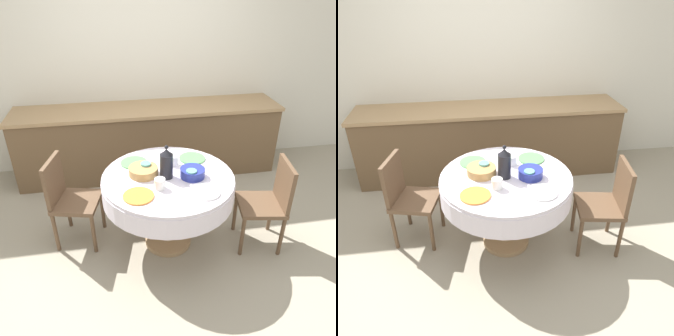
# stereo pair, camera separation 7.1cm
# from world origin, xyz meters

# --- Properties ---
(ground_plane) EXTENTS (12.00, 12.00, 0.00)m
(ground_plane) POSITION_xyz_m (0.00, 0.00, 0.00)
(ground_plane) COLOR #9E937F
(wall_back) EXTENTS (7.00, 0.05, 2.60)m
(wall_back) POSITION_xyz_m (0.00, 1.73, 1.30)
(wall_back) COLOR silver
(wall_back) RESTS_ON ground_plane
(kitchen_counter) EXTENTS (3.24, 0.64, 0.88)m
(kitchen_counter) POSITION_xyz_m (0.00, 1.40, 0.44)
(kitchen_counter) COLOR brown
(kitchen_counter) RESTS_ON ground_plane
(dining_table) EXTENTS (1.16, 1.16, 0.75)m
(dining_table) POSITION_xyz_m (0.00, 0.00, 0.62)
(dining_table) COLOR tan
(dining_table) RESTS_ON ground_plane
(chair_left) EXTENTS (0.46, 0.46, 0.87)m
(chair_left) POSITION_xyz_m (0.90, -0.15, 0.49)
(chair_left) COLOR brown
(chair_left) RESTS_ON ground_plane
(chair_right) EXTENTS (0.48, 0.48, 0.87)m
(chair_right) POSITION_xyz_m (-0.89, 0.21, 0.49)
(chair_right) COLOR brown
(chair_right) RESTS_ON ground_plane
(plate_near_left) EXTENTS (0.25, 0.25, 0.01)m
(plate_near_left) POSITION_xyz_m (-0.28, -0.27, 0.75)
(plate_near_left) COLOR orange
(plate_near_left) RESTS_ON dining_table
(cup_near_left) EXTENTS (0.09, 0.09, 0.09)m
(cup_near_left) POSITION_xyz_m (-0.10, -0.18, 0.79)
(cup_near_left) COLOR white
(cup_near_left) RESTS_ON dining_table
(plate_near_right) EXTENTS (0.25, 0.25, 0.01)m
(plate_near_right) POSITION_xyz_m (0.25, -0.30, 0.75)
(plate_near_right) COLOR white
(plate_near_right) RESTS_ON dining_table
(cup_near_right) EXTENTS (0.09, 0.09, 0.09)m
(cup_near_right) POSITION_xyz_m (0.18, -0.09, 0.79)
(cup_near_right) COLOR #5BA39E
(cup_near_right) RESTS_ON dining_table
(plate_far_left) EXTENTS (0.25, 0.25, 0.01)m
(plate_far_left) POSITION_xyz_m (-0.27, 0.28, 0.75)
(plate_far_left) COLOR #5BA85B
(plate_far_left) RESTS_ON dining_table
(cup_far_left) EXTENTS (0.09, 0.09, 0.09)m
(cup_far_left) POSITION_xyz_m (-0.18, 0.10, 0.79)
(cup_far_left) COLOR #5BA39E
(cup_far_left) RESTS_ON dining_table
(plate_far_right) EXTENTS (0.25, 0.25, 0.01)m
(plate_far_right) POSITION_xyz_m (0.28, 0.27, 0.75)
(plate_far_right) COLOR #5BA85B
(plate_far_right) RESTS_ON dining_table
(cup_far_right) EXTENTS (0.09, 0.09, 0.09)m
(cup_far_right) POSITION_xyz_m (0.08, 0.19, 0.79)
(cup_far_right) COLOR white
(cup_far_right) RESTS_ON dining_table
(coffee_carafe) EXTENTS (0.11, 0.11, 0.30)m
(coffee_carafe) POSITION_xyz_m (-0.02, -0.01, 0.88)
(coffee_carafe) COLOR black
(coffee_carafe) RESTS_ON dining_table
(bread_basket) EXTENTS (0.25, 0.25, 0.07)m
(bread_basket) POSITION_xyz_m (-0.21, 0.06, 0.78)
(bread_basket) COLOR #AD844C
(bread_basket) RESTS_ON dining_table
(fruit_bowl) EXTENTS (0.21, 0.21, 0.08)m
(fruit_bowl) POSITION_xyz_m (0.21, -0.05, 0.78)
(fruit_bowl) COLOR navy
(fruit_bowl) RESTS_ON dining_table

